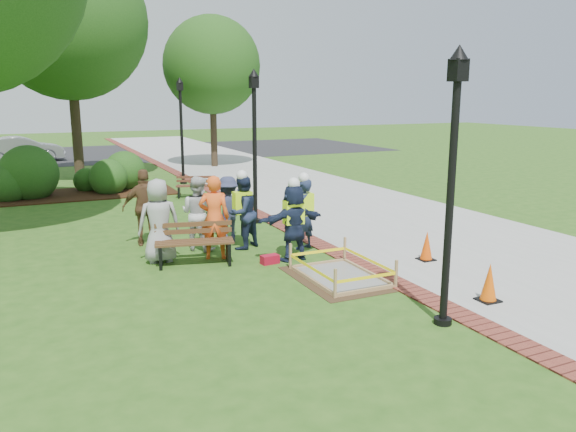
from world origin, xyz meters
name	(u,v)px	position (x,y,z in m)	size (l,w,h in m)	color
ground	(291,279)	(0.00, 0.00, 0.00)	(100.00, 100.00, 0.00)	#285116
sidewalk	(297,188)	(5.00, 10.00, 0.01)	(6.00, 60.00, 0.02)	#9E9E99
brick_edging	(218,194)	(1.75, 10.00, 0.01)	(0.50, 60.00, 0.03)	maroon
mulch_bed	(76,194)	(-3.00, 12.00, 0.02)	(7.00, 3.00, 0.05)	#381E0F
parking_lot	(106,154)	(0.00, 27.00, 0.00)	(36.00, 12.00, 0.01)	black
wet_concrete_pad	(340,267)	(0.93, -0.34, 0.23)	(1.72, 2.31, 0.55)	#47331E
bench_near	(195,252)	(-1.44, 1.75, 0.28)	(1.72, 0.90, 0.89)	#4C371A
bench_far	(196,191)	(0.83, 9.64, 0.24)	(1.45, 0.87, 0.75)	brown
cone_front	(489,283)	(2.61, -2.57, 0.34)	(0.36, 0.36, 0.71)	black
cone_back	(427,247)	(3.24, -0.09, 0.32)	(0.34, 0.34, 0.66)	black
cone_far	(245,179)	(3.12, 10.85, 0.35)	(0.36, 0.36, 0.72)	black
toolbox	(270,259)	(0.05, 1.15, 0.10)	(0.38, 0.21, 0.19)	#A10C23
lamp_near	(452,168)	(1.25, -3.00, 2.48)	(0.28, 0.28, 4.26)	black
lamp_mid	(255,135)	(1.25, 5.00, 2.48)	(0.28, 0.28, 4.26)	black
lamp_far	(181,123)	(1.25, 13.00, 2.48)	(0.28, 0.28, 4.26)	black
tree_back	(68,21)	(-2.54, 15.49, 6.45)	(6.26, 6.26, 9.60)	#3D2D1E
tree_right	(212,65)	(4.17, 17.98, 5.00)	(4.79, 4.79, 7.41)	#3D2D1E
shrub_a	(10,201)	(-5.17, 11.69, 0.00)	(1.37, 1.37, 1.37)	#1A4513
shrub_b	(31,198)	(-4.50, 12.00, 0.00)	(2.02, 2.02, 2.02)	#1A4513
shrub_c	(109,193)	(-1.85, 11.81, 0.00)	(1.38, 1.38, 1.38)	#1A4513
shrub_d	(126,189)	(-1.12, 12.68, 0.00)	(1.58, 1.58, 1.58)	#1A4513
shrub_e	(87,191)	(-2.55, 12.70, 0.00)	(0.95, 0.95, 0.95)	#1A4513
casual_person_a	(159,221)	(-2.05, 2.29, 0.91)	(0.61, 0.42, 1.82)	#949494
casual_person_b	(214,218)	(-0.89, 2.04, 0.93)	(0.69, 0.56, 1.85)	#F6571C
casual_person_c	(198,213)	(-1.02, 2.90, 0.87)	(0.63, 0.65, 1.74)	silver
casual_person_d	(146,208)	(-2.03, 3.84, 0.92)	(0.64, 0.47, 1.84)	brown
casual_person_e	(228,209)	(-0.13, 3.31, 0.81)	(0.55, 0.38, 1.62)	#2D324F
hivis_worker_a	(294,219)	(0.63, 1.20, 0.91)	(0.56, 0.39, 1.83)	#1C304A
hivis_worker_b	(304,211)	(1.24, 1.93, 0.90)	(0.63, 0.53, 1.81)	#1A1B43
hivis_worker_c	(242,210)	(-0.03, 2.58, 0.93)	(0.65, 0.57, 1.86)	#17183D
parked_car_b	(23,162)	(-4.71, 24.19, 0.00)	(4.64, 2.02, 1.51)	#9B9A9F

